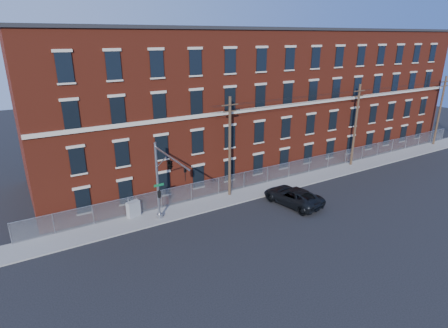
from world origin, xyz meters
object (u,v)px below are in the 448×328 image
pickup_truck (293,196)px  utility_pole_near (230,146)px  traffic_signal_mast (167,170)px  utility_cabinet (133,209)px

pickup_truck → utility_pole_near: bearing=-59.3°
traffic_signal_mast → utility_pole_near: 8.70m
traffic_signal_mast → utility_pole_near: utility_pole_near is taller
utility_pole_near → utility_cabinet: bearing=177.7°
pickup_truck → utility_cabinet: (-14.07, 5.23, -0.00)m
utility_pole_near → pickup_truck: size_ratio=1.65×
utility_pole_near → pickup_truck: bearing=-49.0°
utility_pole_near → utility_cabinet: (-9.87, 0.40, -4.50)m
traffic_signal_mast → utility_cabinet: traffic_signal_mast is taller
utility_pole_near → traffic_signal_mast: bearing=-156.9°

